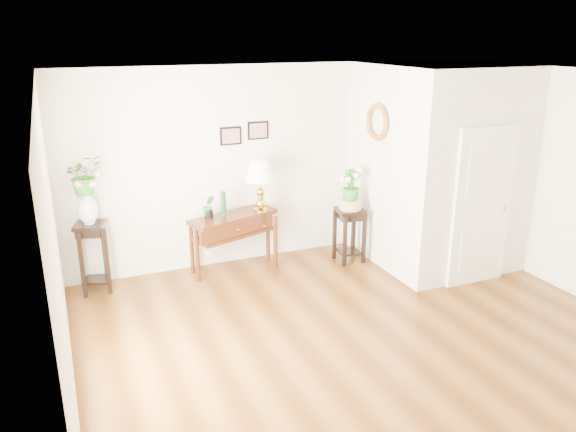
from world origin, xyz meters
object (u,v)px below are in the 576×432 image
plant_stand_a (93,257)px  console_table (234,243)px  table_lamp (260,187)px  plant_stand_b (349,235)px

plant_stand_a → console_table: bearing=-2.7°
table_lamp → plant_stand_a: 2.37m
table_lamp → plant_stand_b: 1.51m
console_table → plant_stand_b: bearing=-28.9°
console_table → table_lamp: (0.40, 0.00, 0.76)m
console_table → table_lamp: 0.87m
plant_stand_b → console_table: bearing=169.5°
console_table → plant_stand_a: bearing=158.9°
plant_stand_a → plant_stand_b: plant_stand_a is taller
console_table → plant_stand_b: (1.66, -0.31, -0.02)m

